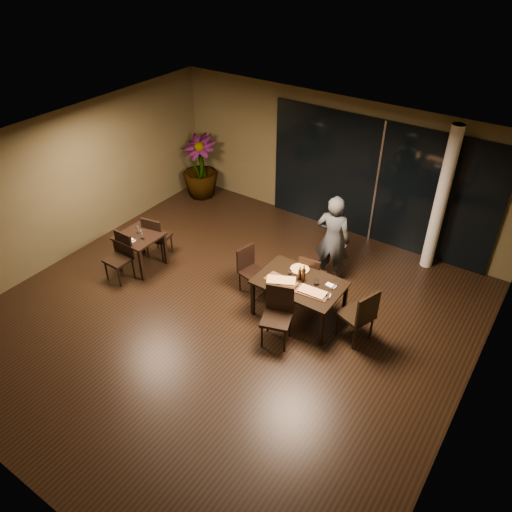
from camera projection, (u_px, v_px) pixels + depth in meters
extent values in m
plane|color=black|center=(227.00, 318.00, 9.00)|extent=(8.00, 8.00, 0.00)
cube|color=#4A4227|center=(337.00, 164.00, 10.88)|extent=(8.00, 0.10, 3.00)
cube|color=#4A4227|center=(64.00, 186.00, 10.02)|extent=(0.10, 8.00, 3.00)
cube|color=#4A4227|center=(481.00, 351.00, 6.26)|extent=(0.10, 8.00, 3.00)
cube|color=silver|center=(221.00, 163.00, 7.27)|extent=(8.00, 8.00, 0.04)
cube|color=black|center=(377.00, 183.00, 10.44)|extent=(5.00, 0.06, 2.70)
cylinder|color=white|center=(441.00, 201.00, 9.50)|extent=(0.24, 0.24, 3.00)
cube|color=black|center=(300.00, 283.00, 8.66)|extent=(1.50, 1.00, 0.04)
cube|color=black|center=(253.00, 298.00, 8.89)|extent=(0.06, 0.06, 0.71)
cube|color=black|center=(321.00, 329.00, 8.25)|extent=(0.06, 0.06, 0.71)
cube|color=black|center=(279.00, 274.00, 9.49)|extent=(0.06, 0.06, 0.71)
cube|color=black|center=(345.00, 300.00, 8.85)|extent=(0.06, 0.06, 0.71)
cube|color=black|center=(139.00, 236.00, 9.90)|extent=(0.80, 0.80, 0.04)
cube|color=black|center=(117.00, 254.00, 10.04)|extent=(0.06, 0.06, 0.71)
cube|color=black|center=(141.00, 265.00, 9.72)|extent=(0.06, 0.06, 0.71)
cube|color=black|center=(142.00, 239.00, 10.50)|extent=(0.06, 0.06, 0.71)
cube|color=black|center=(165.00, 249.00, 10.18)|extent=(0.06, 0.06, 0.71)
cube|color=black|center=(312.00, 275.00, 9.34)|extent=(0.45, 0.45, 0.05)
cylinder|color=black|center=(324.00, 282.00, 9.52)|extent=(0.03, 0.03, 0.43)
cylinder|color=black|center=(307.00, 277.00, 9.66)|extent=(0.03, 0.03, 0.43)
cylinder|color=black|center=(316.00, 292.00, 9.27)|extent=(0.03, 0.03, 0.43)
cylinder|color=black|center=(300.00, 286.00, 9.41)|extent=(0.03, 0.03, 0.43)
cube|color=black|center=(309.00, 270.00, 9.07)|extent=(0.42, 0.07, 0.48)
cube|color=black|center=(276.00, 319.00, 8.25)|extent=(0.60, 0.60, 0.05)
cylinder|color=black|center=(262.00, 336.00, 8.27)|extent=(0.04, 0.04, 0.49)
cylinder|color=black|center=(285.00, 340.00, 8.19)|extent=(0.04, 0.04, 0.49)
cylinder|color=black|center=(268.00, 321.00, 8.58)|extent=(0.04, 0.04, 0.49)
cylinder|color=black|center=(290.00, 325.00, 8.49)|extent=(0.04, 0.04, 0.49)
cube|color=black|center=(280.00, 299.00, 8.26)|extent=(0.46, 0.19, 0.54)
cube|color=black|center=(253.00, 273.00, 9.39)|extent=(0.51, 0.51, 0.05)
cylinder|color=black|center=(252.00, 290.00, 9.32)|extent=(0.03, 0.03, 0.44)
cylinder|color=black|center=(266.00, 282.00, 9.51)|extent=(0.03, 0.03, 0.44)
cylinder|color=black|center=(240.00, 281.00, 9.53)|extent=(0.03, 0.03, 0.44)
cylinder|color=black|center=(253.00, 274.00, 9.72)|extent=(0.03, 0.03, 0.44)
cube|color=black|center=(246.00, 258.00, 9.37)|extent=(0.13, 0.43, 0.49)
cube|color=black|center=(356.00, 315.00, 8.32)|extent=(0.63, 0.63, 0.06)
cylinder|color=black|center=(354.00, 315.00, 8.69)|extent=(0.04, 0.04, 0.50)
cylinder|color=black|center=(337.00, 324.00, 8.50)|extent=(0.04, 0.04, 0.50)
cylinder|color=black|center=(371.00, 328.00, 8.42)|extent=(0.04, 0.04, 0.50)
cylinder|color=black|center=(354.00, 338.00, 8.23)|extent=(0.04, 0.04, 0.50)
cube|color=black|center=(368.00, 309.00, 8.01)|extent=(0.21, 0.48, 0.56)
cube|color=black|center=(158.00, 236.00, 10.39)|extent=(0.52, 0.52, 0.05)
cylinder|color=black|center=(172.00, 243.00, 10.60)|extent=(0.04, 0.04, 0.46)
cylinder|color=black|center=(157.00, 239.00, 10.72)|extent=(0.04, 0.04, 0.46)
cylinder|color=black|center=(162.00, 252.00, 10.32)|extent=(0.04, 0.04, 0.46)
cylinder|color=black|center=(147.00, 248.00, 10.45)|extent=(0.04, 0.04, 0.46)
cube|color=black|center=(151.00, 231.00, 10.09)|extent=(0.45, 0.12, 0.51)
cube|color=black|center=(118.00, 260.00, 9.70)|extent=(0.45, 0.45, 0.05)
cylinder|color=black|center=(106.00, 271.00, 9.80)|extent=(0.04, 0.04, 0.46)
cylinder|color=black|center=(119.00, 277.00, 9.62)|extent=(0.04, 0.04, 0.46)
cylinder|color=black|center=(121.00, 262.00, 10.04)|extent=(0.04, 0.04, 0.46)
cylinder|color=black|center=(133.00, 268.00, 9.87)|extent=(0.04, 0.04, 0.46)
cube|color=black|center=(124.00, 244.00, 9.69)|extent=(0.45, 0.05, 0.51)
imported|color=#2A2C2F|center=(333.00, 240.00, 9.45)|extent=(0.68, 0.50, 1.83)
imported|color=#24501A|center=(200.00, 167.00, 12.43)|extent=(0.91, 0.91, 1.58)
cube|color=#452C16|center=(281.00, 281.00, 8.66)|extent=(0.60, 0.34, 0.01)
cube|color=#402414|center=(312.00, 293.00, 8.39)|extent=(0.59, 0.34, 0.01)
cylinder|color=red|center=(300.00, 269.00, 8.94)|extent=(0.33, 0.33, 0.01)
cylinder|color=white|center=(290.00, 272.00, 8.81)|extent=(0.07, 0.07, 0.08)
cylinder|color=white|center=(316.00, 282.00, 8.56)|extent=(0.09, 0.09, 0.10)
cube|color=white|center=(325.00, 295.00, 8.35)|extent=(0.20, 0.14, 0.01)
cube|color=white|center=(331.00, 286.00, 8.55)|extent=(0.19, 0.12, 0.01)
cube|color=white|center=(131.00, 240.00, 9.73)|extent=(0.19, 0.12, 0.01)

